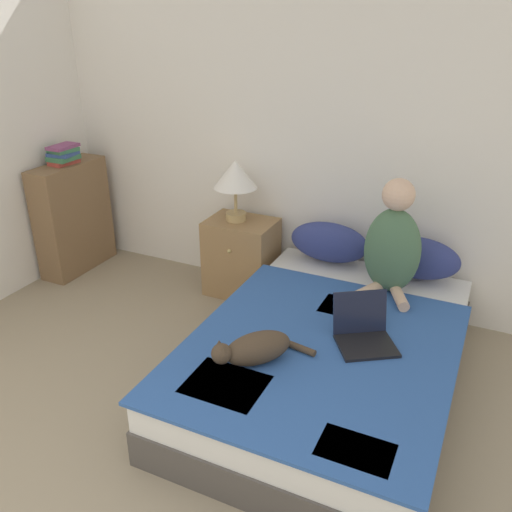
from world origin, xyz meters
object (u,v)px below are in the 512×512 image
at_px(cat_tabby, 255,348).
at_px(bookshelf, 73,217).
at_px(nightstand, 241,257).
at_px(laptop_open, 364,334).
at_px(book_stack_top, 63,154).
at_px(bed, 329,359).
at_px(table_lamp, 235,177).
at_px(pillow_near, 329,242).
at_px(person_sitting, 393,244).
at_px(pillow_far, 417,258).

distance_m(cat_tabby, bookshelf, 2.45).
bearing_deg(nightstand, cat_tabby, -60.67).
bearing_deg(laptop_open, book_stack_top, 132.87).
distance_m(bed, laptop_open, 0.32).
bearing_deg(table_lamp, book_stack_top, -171.88).
xyz_separation_m(pillow_near, book_stack_top, (-2.15, -0.25, 0.46)).
bearing_deg(cat_tabby, bed, -169.46).
bearing_deg(person_sitting, pillow_far, 66.14).
relative_size(bed, person_sitting, 2.72).
relative_size(pillow_near, bookshelf, 0.62).
xyz_separation_m(nightstand, book_stack_top, (-1.47, -0.20, 0.69)).
relative_size(person_sitting, laptop_open, 1.80).
bearing_deg(nightstand, person_sitting, -10.85).
xyz_separation_m(cat_tabby, laptop_open, (0.46, 0.42, -0.03)).
relative_size(bed, laptop_open, 4.90).
bearing_deg(laptop_open, nightstand, 110.71).
bearing_deg(person_sitting, nightstand, 169.15).
relative_size(pillow_far, laptop_open, 1.36).
xyz_separation_m(pillow_far, cat_tabby, (-0.57, -1.34, -0.06)).
xyz_separation_m(pillow_far, nightstand, (-1.29, -0.05, -0.23)).
xyz_separation_m(pillow_far, book_stack_top, (-2.76, -0.25, 0.46)).
height_order(laptop_open, table_lamp, table_lamp).
xyz_separation_m(person_sitting, nightstand, (-1.17, 0.22, -0.42)).
height_order(nightstand, table_lamp, table_lamp).
xyz_separation_m(bed, bookshelf, (-2.45, 0.63, 0.27)).
bearing_deg(laptop_open, bookshelf, 132.77).
height_order(nightstand, bookshelf, bookshelf).
height_order(pillow_near, laptop_open, pillow_near).
relative_size(pillow_near, laptop_open, 1.36).
height_order(bookshelf, book_stack_top, book_stack_top).
bearing_deg(bed, cat_tabby, -119.59).
bearing_deg(pillow_far, book_stack_top, -174.80).
bearing_deg(bookshelf, nightstand, 7.71).
xyz_separation_m(nightstand, table_lamp, (-0.04, 0.00, 0.63)).
height_order(nightstand, book_stack_top, book_stack_top).
xyz_separation_m(bed, pillow_near, (-0.31, 0.88, 0.34)).
distance_m(bed, person_sitting, 0.82).
bearing_deg(bookshelf, table_lamp, 7.95).
bearing_deg(nightstand, bed, -40.18).
relative_size(person_sitting, book_stack_top, 3.08).
xyz_separation_m(pillow_near, nightstand, (-0.68, -0.05, -0.23)).
bearing_deg(cat_tabby, person_sitting, -162.62).
height_order(cat_tabby, bookshelf, bookshelf).
relative_size(cat_tabby, nightstand, 0.73).
distance_m(bed, book_stack_top, 2.66).
bearing_deg(person_sitting, table_lamp, 169.48).
xyz_separation_m(cat_tabby, book_stack_top, (-2.19, 1.09, 0.52)).
distance_m(person_sitting, laptop_open, 0.70).
relative_size(pillow_far, book_stack_top, 2.33).
relative_size(pillow_far, nightstand, 0.95).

